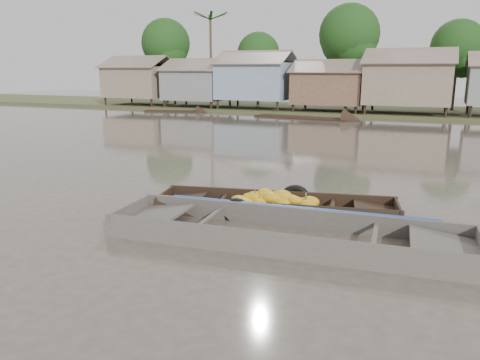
% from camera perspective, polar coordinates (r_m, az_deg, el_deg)
% --- Properties ---
extents(ground, '(120.00, 120.00, 0.00)m').
position_cam_1_polar(ground, '(12.50, -1.08, -4.14)').
color(ground, '#4D453B').
rests_on(ground, ground).
extents(riverbank, '(120.00, 12.47, 10.22)m').
position_cam_1_polar(riverbank, '(42.81, 20.76, 11.62)').
color(riverbank, '#384723').
rests_on(riverbank, ground).
extents(banana_boat, '(6.52, 2.71, 0.90)m').
position_cam_1_polar(banana_boat, '(12.52, 3.97, -3.17)').
color(banana_boat, black).
rests_on(banana_boat, ground).
extents(viewer_boat, '(8.22, 2.67, 0.65)m').
position_cam_1_polar(viewer_boat, '(10.60, 5.80, -7.05)').
color(viewer_boat, '#45403A').
rests_on(viewer_boat, ground).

